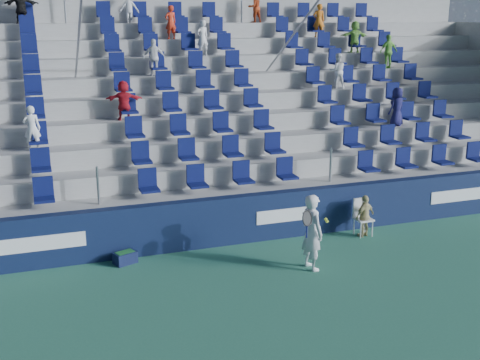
{
  "coord_description": "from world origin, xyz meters",
  "views": [
    {
      "loc": [
        -4.3,
        -10.09,
        5.44
      ],
      "look_at": [
        0.2,
        2.8,
        1.7
      ],
      "focal_mm": 45.0,
      "sensor_mm": 36.0,
      "label": 1
    }
  ],
  "objects": [
    {
      "name": "ball_bin",
      "position": [
        -2.58,
        2.75,
        0.15
      ],
      "size": [
        0.57,
        0.47,
        0.28
      ],
      "color": "#0E1636",
      "rests_on": "ground"
    },
    {
      "name": "line_judge_chair",
      "position": [
        3.45,
        2.65,
        0.54
      ],
      "size": [
        0.43,
        0.44,
        0.95
      ],
      "color": "white",
      "rests_on": "ground"
    },
    {
      "name": "tennis_player",
      "position": [
        1.28,
        1.1,
        0.86
      ],
      "size": [
        0.69,
        0.68,
        1.72
      ],
      "color": "silver",
      "rests_on": "ground"
    },
    {
      "name": "line_judge",
      "position": [
        3.45,
        2.5,
        0.54
      ],
      "size": [
        0.69,
        0.46,
        1.09
      ],
      "primitive_type": "imported",
      "rotation": [
        0.0,
        0.0,
        3.48
      ],
      "color": "tan",
      "rests_on": "ground"
    },
    {
      "name": "sponsor_wall",
      "position": [
        0.0,
        3.15,
        0.6
      ],
      "size": [
        24.0,
        0.32,
        1.2
      ],
      "color": "#111C3E",
      "rests_on": "ground"
    },
    {
      "name": "grandstand",
      "position": [
        -0.0,
        8.24,
        2.14
      ],
      "size": [
        24.0,
        8.17,
        6.63
      ],
      "color": "#A9A9A4",
      "rests_on": "ground"
    },
    {
      "name": "ground",
      "position": [
        0.0,
        0.0,
        0.0
      ],
      "size": [
        70.0,
        70.0,
        0.0
      ],
      "primitive_type": "plane",
      "color": "#317358",
      "rests_on": "ground"
    }
  ]
}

